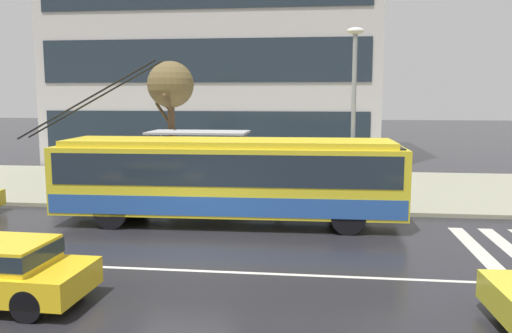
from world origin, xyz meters
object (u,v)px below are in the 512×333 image
at_px(bus_shelter, 200,147).
at_px(pedestrian_approaching_curb, 114,177).
at_px(street_lamp, 354,102).
at_px(pedestrian_at_shelter, 279,162).
at_px(pedestrian_walking_past, 204,160).
at_px(street_tree_bare, 171,88).
at_px(trolleybus, 229,177).

xyz_separation_m(bus_shelter, pedestrian_approaching_curb, (-3.06, -1.12, -1.06)).
bearing_deg(street_lamp, bus_shelter, 171.45).
height_order(bus_shelter, pedestrian_at_shelter, bus_shelter).
bearing_deg(pedestrian_approaching_curb, pedestrian_walking_past, 10.07).
height_order(street_lamp, street_tree_bare, street_lamp).
bearing_deg(pedestrian_at_shelter, pedestrian_approaching_curb, -173.50).
relative_size(bus_shelter, street_lamp, 0.59).
relative_size(bus_shelter, pedestrian_approaching_curb, 2.30).
bearing_deg(pedestrian_approaching_curb, trolleybus, -23.72).
distance_m(pedestrian_approaching_curb, pedestrian_walking_past, 3.44).
bearing_deg(bus_shelter, pedestrian_at_shelter, -7.71).
bearing_deg(pedestrian_approaching_curb, street_tree_bare, 55.87).
bearing_deg(pedestrian_approaching_curb, bus_shelter, 20.12).
distance_m(pedestrian_at_shelter, pedestrian_walking_past, 2.84).
bearing_deg(pedestrian_approaching_curb, pedestrian_at_shelter, 6.50).
bearing_deg(bus_shelter, pedestrian_approaching_curb, -159.88).
height_order(pedestrian_at_shelter, street_tree_bare, street_tree_bare).
height_order(pedestrian_approaching_curb, street_tree_bare, street_tree_bare).
distance_m(pedestrian_approaching_curb, street_lamp, 9.27).
xyz_separation_m(trolleybus, street_tree_bare, (-3.17, 4.43, 2.94)).
height_order(trolleybus, bus_shelter, trolleybus).
xyz_separation_m(pedestrian_at_shelter, street_lamp, (2.66, -0.45, 2.24)).
distance_m(street_lamp, street_tree_bare, 7.55).
relative_size(trolleybus, bus_shelter, 3.34).
height_order(trolleybus, pedestrian_at_shelter, trolleybus).
height_order(pedestrian_approaching_curb, street_lamp, street_lamp).
bearing_deg(street_lamp, trolleybus, -150.07).
relative_size(pedestrian_approaching_curb, street_tree_bare, 0.30).
relative_size(pedestrian_walking_past, street_lamp, 0.30).
relative_size(pedestrian_at_shelter, pedestrian_approaching_curb, 1.17).
xyz_separation_m(bus_shelter, street_lamp, (5.76, -0.87, 1.76)).
bearing_deg(pedestrian_walking_past, pedestrian_at_shelter, 2.25).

